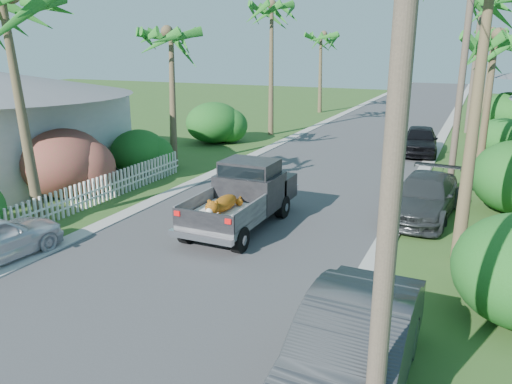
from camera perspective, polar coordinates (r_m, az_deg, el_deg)
The scene contains 24 objects.
ground at distance 11.59m, azimuth -13.68°, elevation -12.93°, with size 120.00×120.00×0.00m, color #315620.
road at distance 33.91m, azimuth 13.15°, elevation 6.51°, with size 8.00×100.00×0.02m, color #38383A.
curb_left at distance 34.99m, azimuth 6.21°, elevation 7.17°, with size 0.60×100.00×0.06m, color #A5A39E.
curb_right at distance 33.35m, azimuth 20.43°, elevation 5.78°, with size 0.60×100.00×0.06m, color #A5A39E.
pickup_truck at distance 16.02m, azimuth -1.15°, elevation -0.21°, with size 1.98×5.12×2.06m.
parked_car_rn at distance 8.62m, azimuth 10.90°, elevation -17.56°, with size 1.72×4.94×1.63m, color #303235.
parked_car_rm at distance 17.69m, azimuth 18.64°, elevation -0.54°, with size 1.94×4.78×1.39m, color #2E3133.
parked_car_rf at distance 28.02m, azimuth 18.23°, elevation 5.62°, with size 1.75×4.36×1.48m, color black.
palm_l_b at distance 23.86m, azimuth -9.87°, elevation 17.52°, with size 4.40×4.40×7.40m.
palm_l_c at distance 32.41m, azimuth 1.82°, elevation 20.51°, with size 4.40×4.40×9.20m.
palm_l_d at distance 43.79m, azimuth 7.52°, elevation 17.39°, with size 4.40×4.40×7.70m.
palm_r_b at distance 22.82m, azimuth 25.75°, elevation 15.77°, with size 4.40×4.40×7.20m.
palm_r_c at distance 33.91m, azimuth 25.38°, elevation 19.19°, with size 4.40×4.40×9.40m.
palm_r_d at distance 47.83m, azimuth 25.53°, elevation 16.26°, with size 4.40×4.40×8.00m.
shrub_l_b at distance 20.33m, azimuth -21.05°, elevation 3.12°, with size 3.00×3.30×2.60m, color #C31B43.
shrub_l_c at distance 23.05m, azimuth -13.27°, elevation 4.48°, with size 2.40×2.64×2.00m, color #1C4E16.
shrub_l_d at distance 29.92m, azimuth -4.86°, elevation 7.91°, with size 3.20×3.52×2.40m, color #1C4E16.
shrub_r_c at distance 28.20m, azimuth 26.28°, elevation 5.45°, with size 2.60×2.86×2.10m, color #1C4E16.
shrub_r_d at distance 38.09m, azimuth 26.84°, elevation 8.20°, with size 3.20×3.52×2.60m, color #1C4E16.
picket_fence at distance 18.95m, azimuth -18.01°, elevation 0.00°, with size 0.10×11.00×1.00m, color white.
utility_pole_a at distance 5.96m, azimuth 15.66°, elevation 6.26°, with size 1.60×0.26×9.00m.
utility_pole_b at distance 20.86m, azimuth 22.53°, elevation 12.48°, with size 1.60×0.26×9.00m.
utility_pole_c at distance 35.84m, azimuth 23.70°, elevation 13.49°, with size 1.60×0.26×9.00m.
utility_pole_d at distance 50.83m, azimuth 24.18°, elevation 13.91°, with size 1.60×0.26×9.00m.
Camera 1 is at (6.48, -7.82, 5.59)m, focal length 35.00 mm.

